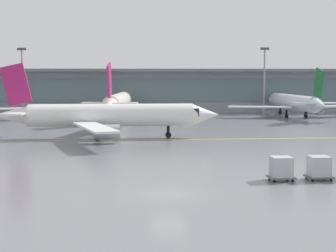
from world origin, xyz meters
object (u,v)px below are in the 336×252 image
(cargo_dolly_lead, at_px, (319,167))
(cargo_dolly_trailing, at_px, (281,168))
(taxiing_regional_jet, at_px, (108,116))
(gate_airplane_3, at_px, (294,103))
(apron_light_mast_2, at_px, (264,78))
(gate_airplane_2, at_px, (118,102))
(apron_light_mast_1, at_px, (22,78))

(cargo_dolly_lead, xyz_separation_m, cargo_dolly_trailing, (-3.13, -0.10, 0.00))
(taxiing_regional_jet, distance_m, cargo_dolly_trailing, 32.83)
(taxiing_regional_jet, xyz_separation_m, cargo_dolly_lead, (18.41, -28.89, -1.94))
(cargo_dolly_trailing, bearing_deg, taxiing_regional_jet, 115.91)
(taxiing_regional_jet, xyz_separation_m, cargo_dolly_trailing, (15.28, -29.00, -1.94))
(cargo_dolly_trailing, bearing_deg, gate_airplane_3, 70.52)
(apron_light_mast_2, bearing_deg, taxiing_regional_jet, -127.43)
(gate_airplane_2, xyz_separation_m, cargo_dolly_trailing, (14.96, -59.23, -2.08))
(gate_airplane_3, bearing_deg, apron_light_mast_1, 77.67)
(cargo_dolly_trailing, xyz_separation_m, apron_light_mast_2, (15.32, 68.97, 6.63))
(gate_airplane_2, xyz_separation_m, apron_light_mast_1, (-19.74, 9.72, 4.44))
(gate_airplane_3, height_order, apron_light_mast_2, apron_light_mast_2)
(cargo_dolly_lead, distance_m, apron_light_mast_2, 70.25)
(gate_airplane_3, relative_size, apron_light_mast_1, 2.11)
(gate_airplane_2, height_order, taxiing_regional_jet, gate_airplane_2)
(gate_airplane_2, relative_size, cargo_dolly_lead, 14.68)
(gate_airplane_3, bearing_deg, cargo_dolly_trailing, 158.02)
(gate_airplane_2, bearing_deg, cargo_dolly_trailing, -161.19)
(cargo_dolly_lead, distance_m, cargo_dolly_trailing, 3.14)
(gate_airplane_3, distance_m, cargo_dolly_lead, 63.44)
(taxiing_regional_jet, relative_size, apron_light_mast_2, 2.15)
(gate_airplane_3, height_order, taxiing_regional_jet, taxiing_regional_jet)
(taxiing_regional_jet, distance_m, apron_light_mast_2, 50.55)
(gate_airplane_3, bearing_deg, apron_light_mast_2, 24.33)
(gate_airplane_3, relative_size, apron_light_mast_2, 2.08)
(apron_light_mast_1, height_order, apron_light_mast_2, apron_light_mast_2)
(gate_airplane_3, xyz_separation_m, apron_light_mast_1, (-54.17, 7.57, 4.69))
(apron_light_mast_1, distance_m, apron_light_mast_2, 50.01)
(cargo_dolly_lead, bearing_deg, gate_airplane_3, 73.20)
(cargo_dolly_trailing, bearing_deg, gate_airplane_2, 102.31)
(cargo_dolly_trailing, height_order, apron_light_mast_1, apron_light_mast_1)
(cargo_dolly_lead, relative_size, cargo_dolly_trailing, 1.00)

